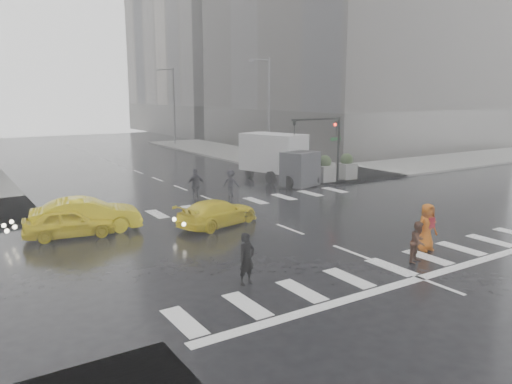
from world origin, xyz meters
TOP-DOWN VIEW (x-y plane):
  - ground at (0.00, 0.00)m, footprint 120.00×120.00m
  - sidewalk_ne at (19.50, 17.50)m, footprint 35.00×35.00m
  - building_ne_far at (29.00, 56.00)m, footprint 26.05×26.05m
  - road_markings at (0.00, 0.00)m, footprint 18.00×48.00m
  - traffic_signal_pole at (9.01, 8.01)m, footprint 4.45×0.42m
  - street_lamp_near at (10.87, 18.00)m, footprint 2.15×0.22m
  - street_lamp_far at (10.87, 38.00)m, footprint 2.15×0.22m
  - planter_west at (7.00, 8.20)m, footprint 1.10×1.10m
  - planter_mid at (9.00, 8.20)m, footprint 1.10×1.10m
  - planter_east at (11.00, 8.20)m, footprint 1.10×1.10m
  - pedestrian_black at (-5.13, -4.58)m, footprint 1.10×1.12m
  - pedestrian_brown at (1.24, -6.13)m, footprint 0.89×0.78m
  - pedestrian_orange at (2.64, -5.37)m, footprint 0.97×0.68m
  - pedestrian_far_a at (-0.89, 7.87)m, footprint 1.12×0.73m
  - pedestrian_far_b at (1.49, 8.00)m, footprint 1.11×1.13m
  - taxi_front at (-8.68, 4.10)m, footprint 4.00×2.16m
  - taxi_mid at (-7.87, 4.49)m, footprint 4.88×2.43m
  - taxi_rear at (-2.45, 2.34)m, footprint 4.08×2.73m
  - box_truck at (6.79, 10.33)m, footprint 2.33×6.21m

SIDE VIEW (x-z plane):
  - ground at x=0.00m, z-range 0.00..0.00m
  - road_markings at x=0.00m, z-range 0.00..0.01m
  - sidewalk_ne at x=19.50m, z-range 0.00..0.15m
  - taxi_rear at x=-2.45m, z-range 0.00..1.23m
  - taxi_front at x=-8.68m, z-range 0.00..1.29m
  - pedestrian_brown at x=1.24m, z-range 0.00..1.53m
  - taxi_mid at x=-7.87m, z-range 0.00..1.54m
  - pedestrian_far_b at x=1.49m, z-range 0.00..1.58m
  - pedestrian_far_a at x=-0.89m, z-range 0.00..1.85m
  - pedestrian_orange at x=2.64m, z-range 0.00..1.88m
  - planter_west at x=7.00m, z-range 0.08..1.88m
  - planter_mid at x=9.00m, z-range 0.08..1.88m
  - planter_east at x=11.00m, z-range 0.08..1.88m
  - pedestrian_black at x=-5.13m, z-range 0.39..2.82m
  - box_truck at x=6.79m, z-range 0.11..3.41m
  - traffic_signal_pole at x=9.01m, z-range 0.97..5.47m
  - street_lamp_near at x=10.87m, z-range 0.45..9.45m
  - street_lamp_far at x=10.87m, z-range 0.45..9.45m
  - building_ne_far at x=29.00m, z-range -1.73..34.27m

